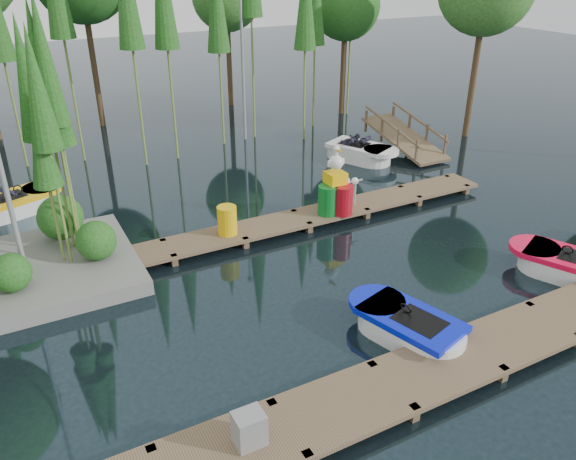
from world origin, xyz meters
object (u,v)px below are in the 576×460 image
drum_cluster (337,193)px  yellow_barrel (227,220)px  boat_blue (408,327)px  utility_cabinet (249,429)px  boat_red (568,266)px  boat_yellow_far (17,203)px

drum_cluster → yellow_barrel: bearing=177.4°
drum_cluster → boat_blue: bearing=-107.5°
boat_blue → utility_cabinet: (-4.22, -1.25, 0.33)m
boat_blue → boat_red: bearing=-15.0°
boat_red → boat_yellow_far: boat_yellow_far is taller
boat_blue → boat_yellow_far: bearing=105.7°
utility_cabinet → yellow_barrel: yellow_barrel is taller
boat_yellow_far → utility_cabinet: 12.27m
boat_yellow_far → yellow_barrel: (4.99, -5.01, 0.41)m
boat_blue → yellow_barrel: size_ratio=3.65×
boat_blue → boat_yellow_far: 12.67m
utility_cabinet → yellow_barrel: (2.53, 7.00, 0.11)m
utility_cabinet → boat_yellow_far: bearing=101.6°
boat_red → boat_yellow_far: size_ratio=1.00×
boat_red → yellow_barrel: size_ratio=3.76×
yellow_barrel → drum_cluster: (3.45, -0.15, 0.20)m
boat_yellow_far → boat_blue: bearing=-58.6°
yellow_barrel → drum_cluster: 3.46m
boat_yellow_far → boat_red: bearing=-42.4°
boat_blue → utility_cabinet: 4.41m
boat_blue → yellow_barrel: (-1.69, 5.75, 0.44)m
boat_red → drum_cluster: drum_cluster is taller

